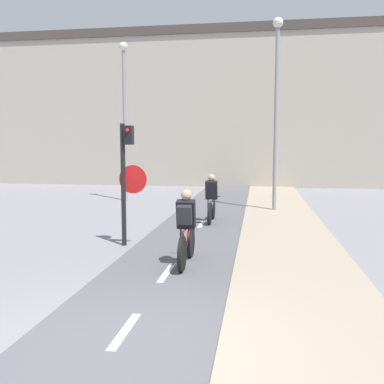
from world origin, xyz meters
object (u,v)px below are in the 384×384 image
(traffic_light_pole, at_px, (127,170))
(street_lamp_far, at_px, (124,105))
(cyclist_far, at_px, (211,201))
(street_lamp_sidewalk, at_px, (276,95))
(cyclist_near, at_px, (186,230))

(traffic_light_pole, relative_size, street_lamp_far, 0.43)
(traffic_light_pole, distance_m, cyclist_far, 3.92)
(street_lamp_far, distance_m, street_lamp_sidewalk, 6.55)
(traffic_light_pole, distance_m, street_lamp_far, 8.71)
(street_lamp_far, xyz_separation_m, street_lamp_sidewalk, (6.23, -2.01, 0.08))
(street_lamp_sidewalk, height_order, cyclist_near, street_lamp_sidewalk)
(cyclist_near, bearing_deg, cyclist_far, 90.27)
(street_lamp_far, height_order, street_lamp_sidewalk, street_lamp_sidewalk)
(street_lamp_far, bearing_deg, traffic_light_pole, -72.12)
(traffic_light_pole, bearing_deg, cyclist_near, -41.09)
(street_lamp_sidewalk, xyz_separation_m, cyclist_near, (-1.99, -7.45, -3.44))
(street_lamp_far, xyz_separation_m, cyclist_far, (4.22, -4.62, -3.40))
(traffic_light_pole, relative_size, cyclist_near, 1.65)
(traffic_light_pole, distance_m, street_lamp_sidewalk, 7.40)
(street_lamp_far, bearing_deg, cyclist_near, -65.81)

